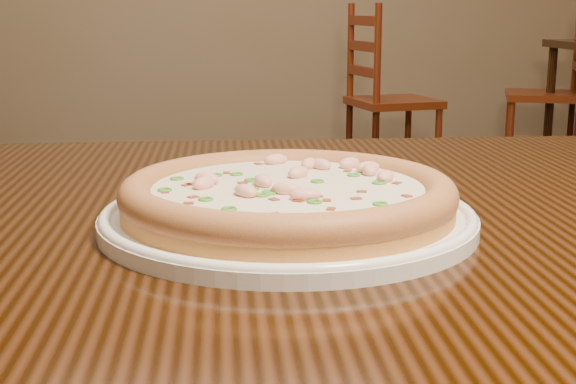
{
  "coord_description": "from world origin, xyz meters",
  "views": [
    {
      "loc": [
        0.06,
        -0.89,
        0.93
      ],
      "look_at": [
        0.11,
        -0.25,
        0.78
      ],
      "focal_mm": 50.0,
      "sensor_mm": 36.0,
      "label": 1
    }
  ],
  "objects": [
    {
      "name": "hero_table",
      "position": [
        0.23,
        -0.2,
        0.65
      ],
      "size": [
        1.2,
        0.8,
        0.75
      ],
      "color": "black",
      "rests_on": "ground"
    },
    {
      "name": "chair_c",
      "position": [
        0.92,
        3.33,
        0.44
      ],
      "size": [
        0.5,
        0.5,
        0.95
      ],
      "color": "#532503",
      "rests_on": "ground"
    },
    {
      "name": "chair_d",
      "position": [
        1.97,
        3.59,
        0.44
      ],
      "size": [
        0.53,
        0.53,
        0.95
      ],
      "color": "#532503",
      "rests_on": "ground"
    },
    {
      "name": "pizza",
      "position": [
        0.11,
        -0.25,
        0.78
      ],
      "size": [
        0.28,
        0.28,
        0.03
      ],
      "color": "#BC803D",
      "rests_on": "plate"
    },
    {
      "name": "plate",
      "position": [
        0.11,
        -0.25,
        0.76
      ],
      "size": [
        0.31,
        0.31,
        0.02
      ],
      "color": "white",
      "rests_on": "hero_table"
    }
  ]
}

